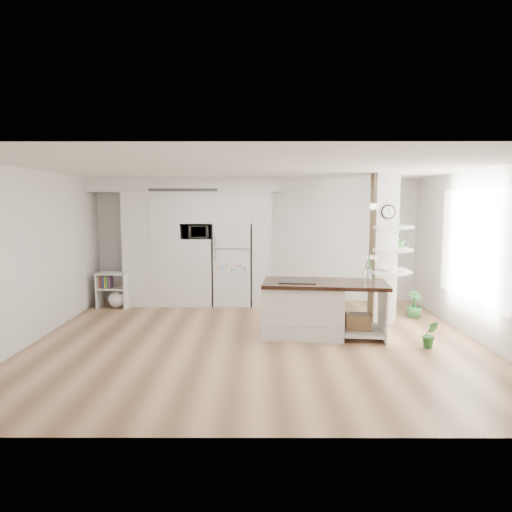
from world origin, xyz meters
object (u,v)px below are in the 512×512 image
at_px(kitchen_island, 310,307).
at_px(bookshelf, 114,292).
at_px(floor_plant_a, 430,334).
at_px(refrigerator, 233,264).

relative_size(kitchen_island, bookshelf, 2.82).
bearing_deg(floor_plant_a, kitchen_island, 158.15).
xyz_separation_m(kitchen_island, floor_plant_a, (1.72, -0.69, -0.26)).
relative_size(refrigerator, floor_plant_a, 4.10).
distance_m(refrigerator, kitchen_island, 2.77).
relative_size(kitchen_island, floor_plant_a, 4.89).
bearing_deg(floor_plant_a, bookshelf, 154.36).
xyz_separation_m(refrigerator, bookshelf, (-2.45, -0.36, -0.55)).
relative_size(refrigerator, kitchen_island, 0.84).
bearing_deg(floor_plant_a, refrigerator, 135.81).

